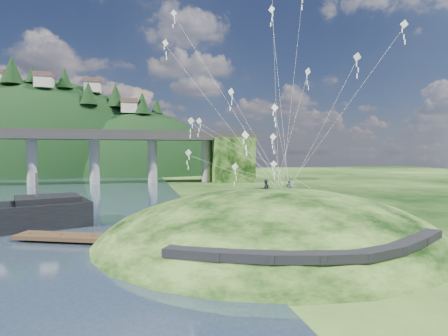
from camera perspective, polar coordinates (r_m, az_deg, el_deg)
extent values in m
plane|color=black|center=(32.41, -4.42, -13.01)|extent=(320.00, 320.00, 0.00)
ellipsoid|color=black|center=(36.77, 7.79, -13.56)|extent=(36.00, 32.00, 13.00)
cube|color=black|center=(24.03, -4.82, -13.55)|extent=(4.32, 3.62, 0.71)
cube|color=black|center=(23.13, 3.44, -14.03)|extent=(4.10, 2.97, 0.61)
cube|color=black|center=(23.29, 11.48, -13.97)|extent=(3.85, 2.37, 0.62)
cube|color=black|center=(24.33, 18.52, -13.44)|extent=(3.62, 1.83, 0.66)
cube|color=black|center=(26.16, 23.97, -12.37)|extent=(3.82, 2.27, 0.68)
cube|color=black|center=(28.72, 27.60, -10.91)|extent=(4.11, 2.97, 0.71)
cube|color=black|center=(31.82, 29.82, -9.62)|extent=(4.26, 3.43, 0.66)
cylinder|color=gray|center=(104.34, -28.86, 1.02)|extent=(2.60, 2.60, 13.00)
cylinder|color=gray|center=(101.46, -20.38, 1.15)|extent=(2.60, 2.60, 13.00)
cylinder|color=gray|center=(100.91, -11.59, 1.25)|extent=(2.60, 2.60, 13.00)
cylinder|color=gray|center=(102.72, -2.92, 1.32)|extent=(2.60, 2.60, 13.00)
cube|color=black|center=(104.41, 1.12, 1.34)|extent=(12.00, 11.00, 13.00)
ellipsoid|color=black|center=(161.30, -26.40, -2.95)|extent=(96.00, 68.00, 88.00)
ellipsoid|color=black|center=(149.97, -13.83, -4.69)|extent=(76.00, 56.00, 72.00)
cone|color=black|center=(155.19, -31.33, 13.52)|extent=(8.01, 8.01, 10.54)
cone|color=black|center=(152.52, -28.80, 13.26)|extent=(4.97, 4.97, 6.54)
cone|color=black|center=(147.91, -24.59, 13.22)|extent=(5.83, 5.83, 7.67)
cone|color=black|center=(140.68, -21.26, 11.32)|extent=(6.47, 6.47, 8.51)
cone|color=black|center=(146.76, -17.27, 11.26)|extent=(7.13, 7.13, 9.38)
cone|color=black|center=(141.16, -13.21, 10.28)|extent=(6.56, 6.56, 8.63)
cone|color=black|center=(146.88, -10.90, 9.92)|extent=(4.88, 4.88, 6.42)
cube|color=beige|center=(159.29, -32.73, 12.01)|extent=(6.00, 5.00, 4.00)
cube|color=brown|center=(159.78, -32.76, 12.96)|extent=(6.40, 5.40, 1.60)
cube|color=beige|center=(146.83, -27.31, 12.30)|extent=(6.00, 5.00, 4.00)
cube|color=brown|center=(147.33, -27.33, 13.33)|extent=(6.40, 5.40, 1.60)
cube|color=beige|center=(149.95, -20.67, 12.17)|extent=(6.00, 5.00, 4.00)
cube|color=brown|center=(150.43, -20.69, 13.18)|extent=(6.40, 5.40, 1.60)
cube|color=beige|center=(141.88, -15.20, 9.41)|extent=(6.00, 5.00, 4.00)
cube|color=brown|center=(142.23, -15.22, 10.49)|extent=(6.40, 5.40, 1.60)
cube|color=black|center=(46.29, -26.84, -4.50)|extent=(8.12, 7.42, 0.67)
cylinder|color=#2D2B2B|center=(46.05, -28.26, -2.75)|extent=(0.27, 0.27, 3.34)
cube|color=#392717|center=(36.42, -20.56, -10.60)|extent=(15.39, 8.25, 0.39)
cylinder|color=#392717|center=(40.11, -29.08, -9.96)|extent=(0.34, 0.34, 1.12)
cylinder|color=#392717|center=(38.19, -25.02, -10.50)|extent=(0.34, 0.34, 1.12)
cylinder|color=#392717|center=(36.48, -20.55, -11.03)|extent=(0.34, 0.34, 1.12)
cylinder|color=#392717|center=(35.01, -15.65, -11.53)|extent=(0.34, 0.34, 1.12)
cylinder|color=#392717|center=(33.81, -10.35, -11.99)|extent=(0.34, 0.34, 1.12)
imported|color=#242731|center=(37.57, 10.53, -1.98)|extent=(0.70, 0.57, 1.65)
imported|color=#242731|center=(35.74, 6.78, -1.91)|extent=(0.98, 0.81, 1.85)
cube|color=white|center=(43.12, 8.13, 0.68)|extent=(0.74, 0.49, 0.82)
cube|color=white|center=(43.14, 8.13, -0.12)|extent=(0.11, 0.05, 0.49)
cube|color=white|center=(43.18, 8.12, -0.92)|extent=(0.11, 0.05, 0.49)
cube|color=white|center=(43.22, 8.12, -1.71)|extent=(0.11, 0.05, 0.49)
cube|color=white|center=(36.43, 27.36, 20.13)|extent=(0.70, 0.26, 0.70)
cube|color=white|center=(36.28, 27.34, 19.37)|extent=(0.09, 0.02, 0.42)
cube|color=white|center=(36.13, 27.32, 18.59)|extent=(0.09, 0.02, 0.42)
cube|color=white|center=(35.99, 27.30, 17.81)|extent=(0.09, 0.02, 0.42)
cube|color=white|center=(35.84, -5.84, 2.52)|extent=(0.71, 0.21, 0.71)
cube|color=white|center=(35.84, -5.83, 1.70)|extent=(0.09, 0.06, 0.42)
cube|color=white|center=(35.85, -5.83, 0.88)|extent=(0.09, 0.06, 0.42)
cube|color=white|center=(35.87, -5.83, 0.07)|extent=(0.09, 0.06, 0.42)
cube|color=white|center=(43.06, -4.10, 7.67)|extent=(0.75, 0.37, 0.79)
cube|color=white|center=(43.01, -4.09, 6.92)|extent=(0.09, 0.08, 0.47)
cube|color=white|center=(42.97, -4.09, 6.16)|extent=(0.09, 0.08, 0.47)
cube|color=white|center=(42.94, -4.09, 5.40)|extent=(0.09, 0.08, 0.47)
cube|color=white|center=(44.49, -9.54, 19.50)|extent=(0.78, 0.34, 0.82)
cube|color=white|center=(44.32, -9.54, 18.78)|extent=(0.10, 0.07, 0.48)
cube|color=white|center=(44.16, -9.53, 18.05)|extent=(0.10, 0.07, 0.48)
cube|color=white|center=(44.01, -9.52, 17.32)|extent=(0.10, 0.07, 0.48)
cube|color=white|center=(45.50, -8.22, 23.77)|extent=(0.72, 0.26, 0.74)
cube|color=white|center=(45.31, -8.21, 23.15)|extent=(0.10, 0.03, 0.43)
cube|color=white|center=(45.13, -8.21, 22.52)|extent=(0.10, 0.03, 0.43)
cube|color=white|center=(44.95, -8.20, 21.89)|extent=(0.10, 0.03, 0.43)
cube|color=white|center=(35.01, 12.76, 25.02)|extent=(0.10, 0.03, 0.44)
cube|color=white|center=(34.81, 12.75, 24.21)|extent=(0.10, 0.03, 0.44)
cube|color=white|center=(40.25, 1.17, 12.32)|extent=(0.81, 0.44, 0.88)
cube|color=white|center=(40.15, 1.17, 11.44)|extent=(0.10, 0.09, 0.51)
cube|color=white|center=(40.05, 1.17, 10.55)|extent=(0.10, 0.09, 0.51)
cube|color=white|center=(39.97, 1.16, 9.66)|extent=(0.10, 0.09, 0.51)
cube|color=white|center=(35.81, 20.92, 16.57)|extent=(0.83, 0.28, 0.81)
cube|color=white|center=(35.67, 20.90, 15.65)|extent=(0.11, 0.06, 0.48)
cube|color=white|center=(35.54, 20.89, 14.73)|extent=(0.11, 0.06, 0.48)
cube|color=white|center=(35.42, 20.87, 13.80)|extent=(0.11, 0.06, 0.48)
cube|color=white|center=(43.49, 13.54, 15.06)|extent=(0.84, 0.33, 0.86)
cube|color=white|center=(43.36, 13.53, 14.25)|extent=(0.10, 0.08, 0.51)
cube|color=white|center=(43.24, 13.52, 13.45)|extent=(0.10, 0.08, 0.51)
cube|color=white|center=(43.12, 13.51, 12.64)|extent=(0.10, 0.08, 0.51)
cube|color=white|center=(47.09, 7.79, 24.27)|extent=(0.58, 0.71, 0.85)
cube|color=white|center=(46.86, 7.78, 23.57)|extent=(0.10, 0.08, 0.51)
cube|color=white|center=(46.65, 7.78, 22.86)|extent=(0.10, 0.08, 0.51)
cube|color=white|center=(46.44, 7.77, 22.15)|extent=(0.10, 0.08, 0.51)
cube|color=white|center=(44.68, 8.03, 5.05)|extent=(0.65, 0.66, 0.88)
cube|color=white|center=(44.66, 8.02, 4.25)|extent=(0.11, 0.08, 0.51)
cube|color=white|center=(44.64, 8.02, 3.44)|extent=(0.11, 0.08, 0.51)
cube|color=white|center=(44.64, 8.01, 2.64)|extent=(0.11, 0.08, 0.51)
cube|color=white|center=(39.31, -5.40, 7.68)|extent=(0.80, 0.23, 0.79)
cube|color=white|center=(39.26, -5.39, 6.85)|extent=(0.10, 0.07, 0.47)
cube|color=white|center=(39.23, -5.39, 6.02)|extent=(0.10, 0.07, 0.47)
cube|color=white|center=(39.19, -5.39, 5.18)|extent=(0.10, 0.07, 0.47)
cube|color=white|center=(38.12, 8.29, 9.71)|extent=(0.50, 0.73, 0.82)
cube|color=white|center=(38.05, 8.28, 8.81)|extent=(0.10, 0.09, 0.49)
cube|color=white|center=(37.99, 8.28, 7.91)|extent=(0.10, 0.09, 0.49)
cube|color=white|center=(37.94, 8.27, 7.00)|extent=(0.10, 0.09, 0.49)
cube|color=white|center=(28.33, 3.52, 5.40)|extent=(0.47, 0.57, 0.68)
cube|color=white|center=(28.31, 3.52, 4.39)|extent=(0.09, 0.06, 0.41)
cube|color=white|center=(28.30, 3.51, 3.38)|extent=(0.09, 0.06, 0.41)
cube|color=white|center=(28.29, 3.51, 2.37)|extent=(0.09, 0.06, 0.41)
cube|color=white|center=(32.12, 1.80, 0.22)|extent=(0.71, 0.29, 0.72)
cube|color=white|center=(32.15, 1.80, -0.72)|extent=(0.09, 0.07, 0.43)
cube|color=white|center=(32.18, 1.80, -1.66)|extent=(0.09, 0.07, 0.43)
cube|color=white|center=(32.23, 1.79, -2.59)|extent=(0.09, 0.07, 0.43)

